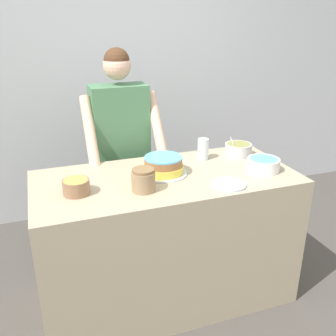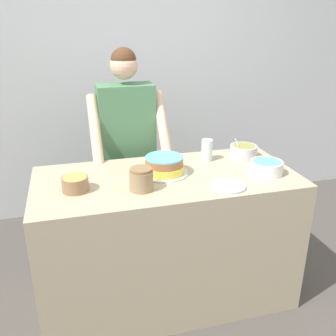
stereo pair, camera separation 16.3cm
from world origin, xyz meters
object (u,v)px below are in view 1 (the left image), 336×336
Objects in this scene: ceramic_plate at (229,184)px; cake at (163,166)px; person_baker at (121,139)px; frosting_bowl_yellow at (76,186)px; frosting_bowl_blue at (263,164)px; frosting_bowl_olive at (238,149)px; stoneware_jar at (143,180)px; drinking_glass at (203,149)px.

cake is at bearing 136.67° from ceramic_plate.
person_baker is at bearing 103.57° from cake.
person_baker reaches higher than frosting_bowl_yellow.
frosting_bowl_blue is 1.08× the size of frosting_bowl_olive.
stoneware_jar is (-0.05, -0.79, -0.01)m from person_baker.
cake reaches higher than ceramic_plate.
frosting_bowl_blue is 1.19m from frosting_bowl_yellow.
ceramic_plate is at bearing -11.11° from stoneware_jar.
ceramic_plate is 1.50× the size of stoneware_jar.
stoneware_jar is at bearing -93.35° from person_baker.
frosting_bowl_yellow is (-0.42, -0.70, -0.03)m from person_baker.
frosting_bowl_olive is at bearing 12.45° from frosting_bowl_yellow.
ceramic_plate is (-0.32, -0.13, -0.04)m from frosting_bowl_blue.
frosting_bowl_blue is (0.63, -0.17, -0.01)m from cake.
person_baker is 12.00× the size of stoneware_jar.
person_baker reaches higher than ceramic_plate.
frosting_bowl_yellow is 1.01× the size of drinking_glass.
drinking_glass is at bearing 85.69° from ceramic_plate.
drinking_glass is at bearing 24.56° from cake.
frosting_bowl_blue is 0.82m from stoneware_jar.
frosting_bowl_blue is at bearing -2.60° from frosting_bowl_yellow.
ceramic_plate is (0.31, -0.30, -0.05)m from cake.
cake is 0.38m from drinking_glass.
person_baker is at bearing 150.22° from frosting_bowl_olive.
frosting_bowl_yellow is at bearing -163.36° from drinking_glass.
drinking_glass is (0.35, 0.16, 0.02)m from cake.
drinking_glass is (-0.28, 0.01, 0.03)m from frosting_bowl_olive.
frosting_bowl_yellow is at bearing 177.40° from frosting_bowl_blue.
drinking_glass is at bearing 177.96° from frosting_bowl_olive.
person_baker is 0.65m from drinking_glass.
stoneware_jar is at bearing -156.87° from frosting_bowl_olive.
ceramic_plate is (-0.03, -0.46, -0.07)m from drinking_glass.
frosting_bowl_yellow is 0.79× the size of frosting_bowl_olive.
ceramic_plate is (0.87, -0.18, -0.04)m from frosting_bowl_yellow.
person_baker is 7.97× the size of ceramic_plate.
frosting_bowl_olive is (0.63, 0.15, -0.01)m from cake.
drinking_glass reaches higher than cake.
drinking_glass is 0.72× the size of ceramic_plate.
frosting_bowl_olive reaches higher than cake.
frosting_bowl_olive is at bearing -29.78° from person_baker.
person_baker is 0.79m from stoneware_jar.
frosting_bowl_blue is at bearing -14.73° from cake.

